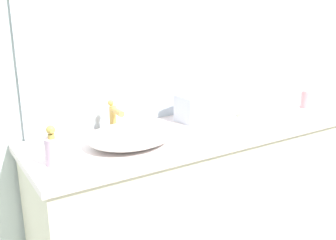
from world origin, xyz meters
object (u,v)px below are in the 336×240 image
at_px(soap_dispenser, 52,149).
at_px(tissue_box, 191,107).
at_px(sink_basin, 131,136).
at_px(candle_jar, 243,112).
at_px(lotion_bottle, 305,99).

relative_size(soap_dispenser, tissue_box, 0.90).
bearing_deg(sink_basin, candle_jar, 5.90).
xyz_separation_m(soap_dispenser, lotion_bottle, (1.47, 0.05, -0.01)).
bearing_deg(candle_jar, lotion_bottle, -8.24).
bearing_deg(sink_basin, soap_dispenser, -174.39).
relative_size(sink_basin, soap_dispenser, 2.40).
relative_size(soap_dispenser, candle_jar, 2.60).
bearing_deg(candle_jar, soap_dispenser, -174.19).
xyz_separation_m(soap_dispenser, tissue_box, (0.77, 0.18, 0.01)).
xyz_separation_m(lotion_bottle, tissue_box, (-0.71, 0.13, 0.02)).
bearing_deg(lotion_bottle, tissue_box, 169.44).
distance_m(sink_basin, tissue_box, 0.44).
xyz_separation_m(sink_basin, tissue_box, (0.42, 0.14, 0.03)).
distance_m(sink_basin, lotion_bottle, 1.12).
bearing_deg(tissue_box, sink_basin, -160.79).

